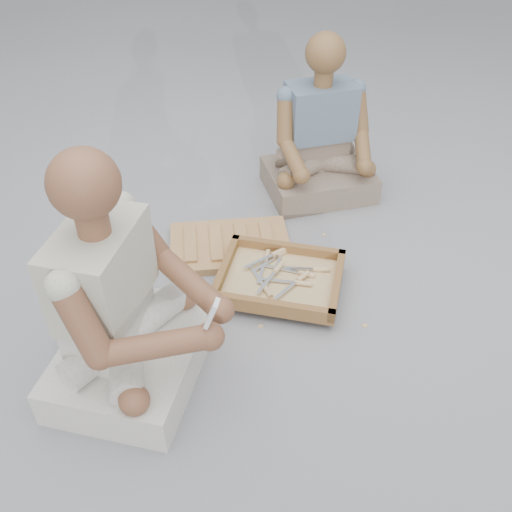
{
  "coord_description": "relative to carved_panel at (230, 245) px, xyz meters",
  "views": [
    {
      "loc": [
        -0.15,
        -1.44,
        1.67
      ],
      "look_at": [
        -0.02,
        0.22,
        0.3
      ],
      "focal_mm": 40.0,
      "sensor_mm": 36.0,
      "label": 1
    }
  ],
  "objects": [
    {
      "name": "ground",
      "position": [
        0.11,
        -0.65,
        -0.02
      ],
      "size": [
        60.0,
        60.0,
        0.0
      ],
      "primitive_type": "plane",
      "color": "gray",
      "rests_on": "ground"
    },
    {
      "name": "wood_chip_5",
      "position": [
        0.46,
        0.07,
        -0.02
      ],
      "size": [
        0.02,
        0.02,
        0.0
      ],
      "primitive_type": "cube",
      "rotation": [
        0.0,
        0.0,
        1.24
      ],
      "color": "#D5B27D",
      "rests_on": "ground"
    },
    {
      "name": "wood_chip_7",
      "position": [
        0.52,
        -0.54,
        -0.02
      ],
      "size": [
        0.02,
        0.02,
        0.0
      ],
      "primitive_type": "cube",
      "rotation": [
        0.0,
        0.0,
        0.41
      ],
      "color": "#D5B27D",
      "rests_on": "ground"
    },
    {
      "name": "carved_panel",
      "position": [
        0.0,
        0.0,
        0.0
      ],
      "size": [
        0.57,
        0.39,
        0.04
      ],
      "primitive_type": "cube",
      "rotation": [
        0.0,
        0.0,
        0.03
      ],
      "color": "#AF8643",
      "rests_on": "ground"
    },
    {
      "name": "wood_chip_2",
      "position": [
        0.18,
        -0.2,
        -0.02
      ],
      "size": [
        0.02,
        0.02,
        0.0
      ],
      "primitive_type": "cube",
      "rotation": [
        0.0,
        0.0,
        0.95
      ],
      "color": "#D5B27D",
      "rests_on": "ground"
    },
    {
      "name": "chisel_2",
      "position": [
        0.19,
        -0.26,
        0.06
      ],
      "size": [
        0.14,
        0.19,
        0.02
      ],
      "rotation": [
        0.0,
        0.0,
        0.99
      ],
      "color": "silver",
      "rests_on": "tool_tray"
    },
    {
      "name": "wood_chip_3",
      "position": [
        0.07,
        -0.4,
        -0.02
      ],
      "size": [
        0.02,
        0.02,
        0.0
      ],
      "primitive_type": "cube",
      "rotation": [
        0.0,
        0.0,
        2.47
      ],
      "color": "#D5B27D",
      "rests_on": "ground"
    },
    {
      "name": "chisel_3",
      "position": [
        0.3,
        -0.28,
        0.05
      ],
      "size": [
        0.21,
        0.1,
        0.02
      ],
      "rotation": [
        0.0,
        0.0,
        -0.39
      ],
      "color": "silver",
      "rests_on": "tool_tray"
    },
    {
      "name": "mobile_phone",
      "position": [
        -0.08,
        -0.86,
        0.42
      ],
      "size": [
        0.06,
        0.05,
        0.11
      ],
      "rotation": [
        -0.35,
        0.0,
        -1.82
      ],
      "color": "silver",
      "rests_on": "craftsman"
    },
    {
      "name": "chisel_5",
      "position": [
        0.15,
        -0.17,
        0.05
      ],
      "size": [
        0.08,
        0.22,
        0.02
      ],
      "rotation": [
        0.0,
        0.0,
        1.28
      ],
      "color": "silver",
      "rests_on": "tool_tray"
    },
    {
      "name": "wood_chip_6",
      "position": [
        -0.07,
        -0.59,
        -0.02
      ],
      "size": [
        0.02,
        0.02,
        0.0
      ],
      "primitive_type": "cube",
      "rotation": [
        0.0,
        0.0,
        1.5
      ],
      "color": "#D5B27D",
      "rests_on": "ground"
    },
    {
      "name": "chisel_9",
      "position": [
        0.19,
        -0.15,
        0.06
      ],
      "size": [
        0.2,
        0.13,
        0.02
      ],
      "rotation": [
        0.0,
        0.0,
        0.54
      ],
      "color": "silver",
      "rests_on": "tool_tray"
    },
    {
      "name": "wood_chip_4",
      "position": [
        0.28,
        -0.16,
        -0.02
      ],
      "size": [
        0.02,
        0.02,
        0.0
      ],
      "primitive_type": "cube",
      "rotation": [
        0.0,
        0.0,
        2.36
      ],
      "color": "#D5B27D",
      "rests_on": "ground"
    },
    {
      "name": "chisel_8",
      "position": [
        0.36,
        -0.26,
        0.05
      ],
      "size": [
        0.22,
        0.05,
        0.02
      ],
      "rotation": [
        0.0,
        0.0,
        -0.16
      ],
      "color": "silver",
      "rests_on": "tool_tray"
    },
    {
      "name": "chisel_6",
      "position": [
        0.27,
        -0.34,
        0.05
      ],
      "size": [
        0.22,
        0.07,
        0.02
      ],
      "rotation": [
        0.0,
        0.0,
        -0.24
      ],
      "color": "silver",
      "rests_on": "tool_tray"
    },
    {
      "name": "chisel_7",
      "position": [
        0.21,
        -0.15,
        0.05
      ],
      "size": [
        0.18,
        0.16,
        0.02
      ],
      "rotation": [
        0.0,
        0.0,
        0.7
      ],
      "color": "silver",
      "rests_on": "tool_tray"
    },
    {
      "name": "wood_chip_1",
      "position": [
        0.1,
        -0.51,
        -0.02
      ],
      "size": [
        0.02,
        0.02,
        0.0
      ],
      "primitive_type": "cube",
      "rotation": [
        0.0,
        0.0,
        3.11
      ],
      "color": "#D5B27D",
      "rests_on": "ground"
    },
    {
      "name": "wood_chip_0",
      "position": [
        -0.14,
        -0.54,
        -0.02
      ],
      "size": [
        0.02,
        0.02,
        0.0
      ],
      "primitive_type": "cube",
      "rotation": [
        0.0,
        0.0,
        1.88
      ],
      "color": "#D5B27D",
      "rests_on": "ground"
    },
    {
      "name": "chisel_1",
      "position": [
        0.23,
        -0.13,
        0.05
      ],
      "size": [
        0.08,
        0.22,
        0.02
      ],
      "rotation": [
        0.0,
        0.0,
        1.26
      ],
      "color": "silver",
      "rests_on": "tool_tray"
    },
    {
      "name": "tool_tray",
      "position": [
        0.2,
        -0.3,
        0.04
      ],
      "size": [
        0.61,
        0.54,
        0.07
      ],
      "rotation": [
        0.0,
        0.0,
        -0.3
      ],
      "color": "brown",
      "rests_on": "carved_panel"
    },
    {
      "name": "chisel_0",
      "position": [
        0.28,
        -0.33,
        0.06
      ],
      "size": [
        0.17,
        0.16,
        0.02
      ],
      "rotation": [
        0.0,
        0.0,
        0.76
      ],
      "color": "silver",
      "rests_on": "tool_tray"
    },
    {
      "name": "craftsman",
      "position": [
        -0.39,
        -0.7,
        0.29
      ],
      "size": [
        0.69,
        0.7,
        0.92
      ],
      "rotation": [
        0.0,
        0.0,
        -1.88
      ],
      "color": "beige",
      "rests_on": "ground"
    },
    {
      "name": "chisel_4",
      "position": [
        0.13,
        -0.36,
        0.05
      ],
      "size": [
        0.09,
        0.21,
        0.02
      ],
      "rotation": [
        0.0,
        0.0,
        -1.24
      ],
      "color": "silver",
      "rests_on": "tool_tray"
    },
    {
      "name": "companion",
      "position": [
        0.49,
        0.47,
        0.26
      ],
      "size": [
        0.6,
        0.51,
        0.83
      ],
      "rotation": [
        0.0,
        0.0,
        3.33
      ],
      "color": "gray",
      "rests_on": "ground"
    }
  ]
}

